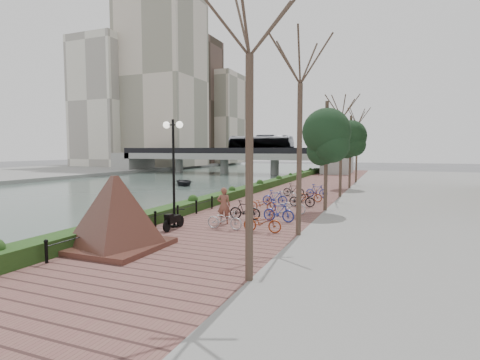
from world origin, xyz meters
The scene contains 14 objects.
ground centered at (0.00, 0.00, 0.00)m, with size 220.00×220.00×0.00m, color #59595B.
river_water centered at (-15.00, 25.00, 0.01)m, with size 30.00×130.00×0.02m, color #4E625C.
promenade centered at (4.00, 17.50, 0.25)m, with size 8.00×75.00×0.50m, color brown.
hedge centered at (0.60, 20.00, 0.80)m, with size 1.10×56.00×0.60m, color #213C15.
chain_fence centered at (1.40, 2.00, 0.85)m, with size 0.10×14.10×0.70m.
granite_monument centered at (2.24, -2.68, 1.87)m, with size 4.95×4.95×2.70m.
lamppost centered at (2.21, 1.38, 4.12)m, with size 1.02×0.32×5.04m.
motorcycle centered at (2.44, 0.95, 0.94)m, with size 0.44×1.41×0.88m, color black, non-canonical shape.
pedestrian centered at (4.00, 3.07, 1.40)m, with size 0.66×0.43×1.80m, color brown.
bicycle_parking centered at (5.50, 8.32, 0.97)m, with size 2.40×14.69×1.00m.
street_trees centered at (8.00, 12.68, 3.69)m, with size 3.20×37.12×6.80m.
bridge centered at (-13.63, 45.00, 3.37)m, with size 36.00×10.77×6.50m.
boat centered at (-10.50, 23.78, 0.40)m, with size 2.64×3.70×0.77m, color black.
far_buildings centered at (-41.66, 65.91, 16.12)m, with size 35.00×38.00×38.00m.
Camera 1 is at (11.60, -13.59, 4.17)m, focal length 28.00 mm.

